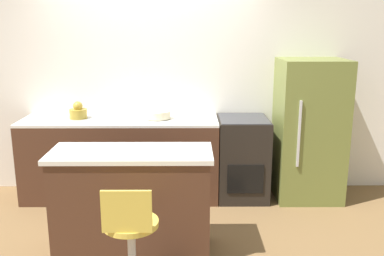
% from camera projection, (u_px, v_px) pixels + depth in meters
% --- Properties ---
extents(ground_plane, '(14.00, 14.00, 0.00)m').
position_uv_depth(ground_plane, '(148.00, 208.00, 4.73)').
color(ground_plane, brown).
extents(wall_back, '(8.00, 0.06, 2.60)m').
position_uv_depth(wall_back, '(151.00, 82.00, 5.08)').
color(wall_back, white).
rests_on(wall_back, ground_plane).
extents(back_counter, '(2.22, 0.63, 0.94)m').
position_uv_depth(back_counter, '(121.00, 158.00, 4.94)').
color(back_counter, '#4C2D1E').
rests_on(back_counter, ground_plane).
extents(kitchen_island, '(1.38, 0.56, 0.93)m').
position_uv_depth(kitchen_island, '(133.00, 202.00, 3.73)').
color(kitchen_island, '#4C2D1E').
rests_on(kitchen_island, ground_plane).
extents(oven_range, '(0.57, 0.65, 0.94)m').
position_uv_depth(oven_range, '(242.00, 158.00, 4.95)').
color(oven_range, black).
rests_on(oven_range, ground_plane).
extents(refrigerator, '(0.73, 0.68, 1.60)m').
position_uv_depth(refrigerator, '(309.00, 130.00, 4.87)').
color(refrigerator, olive).
rests_on(refrigerator, ground_plane).
extents(stool_chair, '(0.40, 0.40, 0.90)m').
position_uv_depth(stool_chair, '(131.00, 243.00, 3.09)').
color(stool_chair, '#B7B7BC').
rests_on(stool_chair, ground_plane).
extents(kettle, '(0.20, 0.20, 0.19)m').
position_uv_depth(kettle, '(78.00, 112.00, 4.81)').
color(kettle, '#B29333').
rests_on(kettle, back_counter).
extents(mixing_bowl, '(0.29, 0.29, 0.09)m').
position_uv_depth(mixing_bowl, '(158.00, 114.00, 4.83)').
color(mixing_bowl, beige).
rests_on(mixing_bowl, back_counter).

